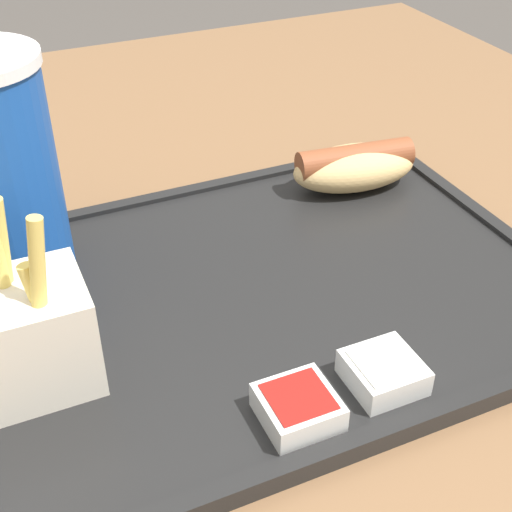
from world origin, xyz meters
The scene contains 5 objects.
food_tray centered at (0.03, -0.02, 0.78)m, with size 0.45×0.32×0.01m.
hot_dog_far centered at (0.18, 0.09, 0.81)m, with size 0.12×0.07×0.04m.
fries_carton centered at (-0.13, -0.04, 0.83)m, with size 0.08×0.07×0.13m.
sauce_cup_mayo centered at (0.07, -0.13, 0.80)m, with size 0.04×0.04×0.02m.
sauce_cup_ketchup centered at (0.01, -0.14, 0.80)m, with size 0.04×0.04×0.02m.
Camera 1 is at (-0.13, -0.39, 1.11)m, focal length 50.00 mm.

